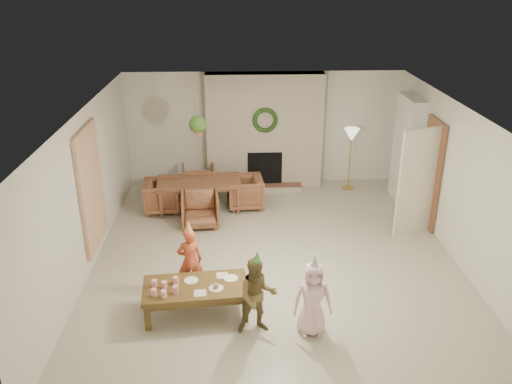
{
  "coord_description": "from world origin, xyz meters",
  "views": [
    {
      "loc": [
        -0.62,
        -7.65,
        4.49
      ],
      "look_at": [
        -0.3,
        0.4,
        1.05
      ],
      "focal_mm": 36.75,
      "sensor_mm": 36.0,
      "label": 1
    }
  ],
  "objects_px": {
    "dining_table": "(200,196)",
    "coffee_table_top": "(196,288)",
    "dining_chair_right": "(245,192)",
    "child_red": "(190,261)",
    "dining_chair_far": "(199,181)",
    "child_plaid": "(257,296)",
    "child_pink": "(313,299)",
    "dining_chair_left": "(163,196)",
    "dining_chair_near": "(200,209)"
  },
  "relations": [
    {
      "from": "dining_chair_left",
      "to": "child_pink",
      "type": "relative_size",
      "value": 0.68
    },
    {
      "from": "dining_chair_far",
      "to": "dining_chair_left",
      "type": "bearing_deg",
      "value": 45.0
    },
    {
      "from": "dining_chair_near",
      "to": "child_pink",
      "type": "height_order",
      "value": "child_pink"
    },
    {
      "from": "coffee_table_top",
      "to": "child_plaid",
      "type": "bearing_deg",
      "value": -32.52
    },
    {
      "from": "dining_chair_right",
      "to": "child_pink",
      "type": "xyz_separation_m",
      "value": [
        0.81,
        -4.06,
        0.2
      ]
    },
    {
      "from": "dining_table",
      "to": "coffee_table_top",
      "type": "xyz_separation_m",
      "value": [
        0.16,
        -3.49,
        0.12
      ]
    },
    {
      "from": "dining_table",
      "to": "child_plaid",
      "type": "distance_m",
      "value": 4.06
    },
    {
      "from": "child_red",
      "to": "child_plaid",
      "type": "xyz_separation_m",
      "value": [
        0.95,
        -0.99,
        0.03
      ]
    },
    {
      "from": "dining_chair_right",
      "to": "child_red",
      "type": "bearing_deg",
      "value": -20.65
    },
    {
      "from": "child_red",
      "to": "dining_chair_near",
      "type": "bearing_deg",
      "value": -101.68
    },
    {
      "from": "dining_table",
      "to": "coffee_table_top",
      "type": "distance_m",
      "value": 3.5
    },
    {
      "from": "dining_chair_far",
      "to": "dining_chair_right",
      "type": "bearing_deg",
      "value": 141.34
    },
    {
      "from": "child_pink",
      "to": "child_plaid",
      "type": "bearing_deg",
      "value": 173.44
    },
    {
      "from": "dining_chair_far",
      "to": "dining_chair_left",
      "type": "height_order",
      "value": "same"
    },
    {
      "from": "dining_table",
      "to": "dining_chair_far",
      "type": "distance_m",
      "value": 0.73
    },
    {
      "from": "child_pink",
      "to": "dining_chair_near",
      "type": "bearing_deg",
      "value": 115.81
    },
    {
      "from": "dining_chair_far",
      "to": "child_pink",
      "type": "xyz_separation_m",
      "value": [
        1.78,
        -4.72,
        0.2
      ]
    },
    {
      "from": "dining_table",
      "to": "child_plaid",
      "type": "relative_size",
      "value": 1.53
    },
    {
      "from": "child_plaid",
      "to": "child_pink",
      "type": "relative_size",
      "value": 1.04
    },
    {
      "from": "dining_chair_near",
      "to": "child_red",
      "type": "xyz_separation_m",
      "value": [
        -0.01,
        -2.2,
        0.19
      ]
    },
    {
      "from": "coffee_table_top",
      "to": "dining_chair_near",
      "type": "bearing_deg",
      "value": 86.57
    },
    {
      "from": "dining_chair_near",
      "to": "coffee_table_top",
      "type": "xyz_separation_m",
      "value": [
        0.1,
        -2.76,
        0.09
      ]
    },
    {
      "from": "child_red",
      "to": "dining_chair_left",
      "type": "bearing_deg",
      "value": -86.25
    },
    {
      "from": "dining_chair_far",
      "to": "child_plaid",
      "type": "height_order",
      "value": "child_plaid"
    },
    {
      "from": "dining_table",
      "to": "dining_chair_right",
      "type": "height_order",
      "value": "dining_chair_right"
    },
    {
      "from": "coffee_table_top",
      "to": "child_red",
      "type": "bearing_deg",
      "value": 95.95
    },
    {
      "from": "dining_chair_near",
      "to": "dining_chair_right",
      "type": "bearing_deg",
      "value": 38.66
    },
    {
      "from": "dining_chair_left",
      "to": "child_pink",
      "type": "xyz_separation_m",
      "value": [
        2.45,
        -3.93,
        0.2
      ]
    },
    {
      "from": "coffee_table_top",
      "to": "dining_chair_right",
      "type": "bearing_deg",
      "value": 72.54
    },
    {
      "from": "dining_chair_left",
      "to": "child_pink",
      "type": "bearing_deg",
      "value": -152.58
    },
    {
      "from": "dining_chair_left",
      "to": "child_plaid",
      "type": "height_order",
      "value": "child_plaid"
    },
    {
      "from": "dining_chair_left",
      "to": "child_plaid",
      "type": "xyz_separation_m",
      "value": [
        1.73,
        -3.87,
        0.22
      ]
    },
    {
      "from": "dining_chair_left",
      "to": "dining_table",
      "type": "bearing_deg",
      "value": -90.0
    },
    {
      "from": "dining_table",
      "to": "dining_chair_far",
      "type": "bearing_deg",
      "value": 90.0
    },
    {
      "from": "dining_chair_left",
      "to": "dining_chair_right",
      "type": "relative_size",
      "value": 1.0
    },
    {
      "from": "dining_chair_far",
      "to": "child_pink",
      "type": "relative_size",
      "value": 0.68
    },
    {
      "from": "dining_table",
      "to": "child_plaid",
      "type": "xyz_separation_m",
      "value": [
        1.0,
        -3.92,
        0.25
      ]
    },
    {
      "from": "dining_table",
      "to": "dining_chair_right",
      "type": "bearing_deg",
      "value": -0.0
    },
    {
      "from": "dining_chair_far",
      "to": "child_red",
      "type": "distance_m",
      "value": 3.67
    },
    {
      "from": "dining_chair_far",
      "to": "child_red",
      "type": "bearing_deg",
      "value": 87.08
    },
    {
      "from": "child_red",
      "to": "child_plaid",
      "type": "distance_m",
      "value": 1.38
    },
    {
      "from": "dining_chair_right",
      "to": "coffee_table_top",
      "type": "bearing_deg",
      "value": -16.46
    },
    {
      "from": "dining_table",
      "to": "child_pink",
      "type": "height_order",
      "value": "child_pink"
    },
    {
      "from": "dining_chair_far",
      "to": "child_plaid",
      "type": "relative_size",
      "value": 0.65
    },
    {
      "from": "dining_chair_near",
      "to": "dining_chair_left",
      "type": "distance_m",
      "value": 1.04
    },
    {
      "from": "dining_table",
      "to": "dining_chair_left",
      "type": "height_order",
      "value": "dining_chair_left"
    },
    {
      "from": "dining_chair_left",
      "to": "child_pink",
      "type": "height_order",
      "value": "child_pink"
    },
    {
      "from": "dining_chair_right",
      "to": "coffee_table_top",
      "type": "distance_m",
      "value": 3.65
    },
    {
      "from": "dining_chair_far",
      "to": "child_plaid",
      "type": "distance_m",
      "value": 4.78
    },
    {
      "from": "dining_chair_far",
      "to": "child_red",
      "type": "relative_size",
      "value": 0.69
    }
  ]
}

